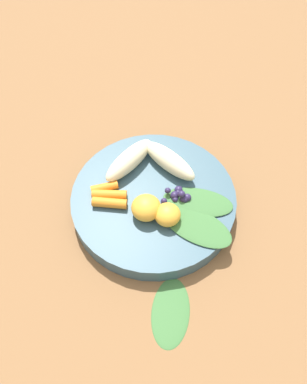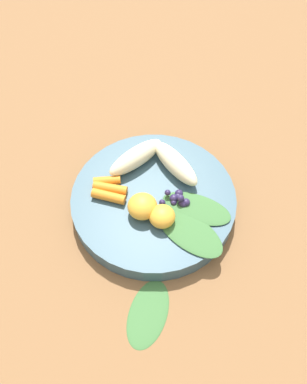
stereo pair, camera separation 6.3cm
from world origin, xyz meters
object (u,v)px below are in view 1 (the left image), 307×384
at_px(kale_leaf_stray, 171,312).
at_px(bowl, 154,201).
at_px(banana_peeled_left, 129,160).
at_px(orange_segment_near, 168,215).
at_px(banana_peeled_right, 169,161).

bearing_deg(kale_leaf_stray, bowl, -165.21).
xyz_separation_m(bowl, banana_peeled_left, (0.02, 0.07, 0.03)).
distance_m(banana_peeled_left, orange_segment_near, 0.13).
relative_size(banana_peeled_right, kale_leaf_stray, 1.06).
bearing_deg(bowl, kale_leaf_stray, -131.13).
relative_size(banana_peeled_left, orange_segment_near, 2.72).
bearing_deg(banana_peeled_right, orange_segment_near, 131.57).
bearing_deg(banana_peeled_left, bowl, 73.01).
bearing_deg(orange_segment_near, banana_peeled_right, 38.50).
bearing_deg(banana_peeled_right, kale_leaf_stray, 133.78).
distance_m(bowl, banana_peeled_right, 0.07).
bearing_deg(orange_segment_near, bowl, 66.25).
relative_size(bowl, banana_peeled_left, 2.46).
distance_m(banana_peeled_left, kale_leaf_stray, 0.26).
bearing_deg(banana_peeled_right, bowl, 110.31).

